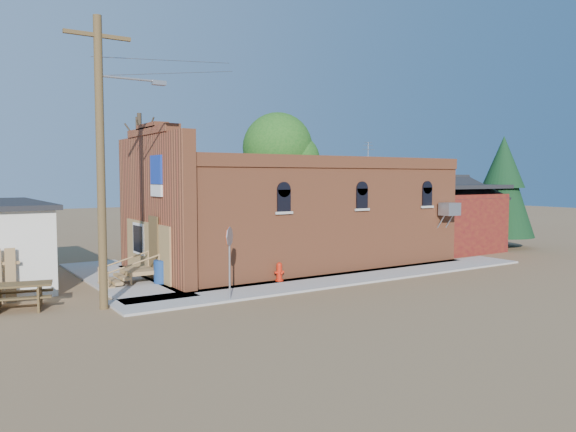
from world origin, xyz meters
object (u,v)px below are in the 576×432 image
picnic_table (19,293)px  utility_pole (102,156)px  brick_bar (290,215)px  stop_sign (229,244)px  trash_barrel (161,272)px  fire_hydrant (279,272)px

picnic_table → utility_pole: bearing=-18.5°
utility_pole → picnic_table: utility_pole is taller
brick_bar → utility_pole: utility_pole is taller
stop_sign → trash_barrel: bearing=80.4°
stop_sign → picnic_table: stop_sign is taller
brick_bar → trash_barrel: brick_bar is taller
stop_sign → picnic_table: 6.71m
stop_sign → fire_hydrant: bearing=7.7°
fire_hydrant → picnic_table: bearing=-171.5°
brick_bar → picnic_table: (-12.08, -2.90, -1.81)m
trash_barrel → picnic_table: (-5.13, -1.32, 0.01)m
utility_pole → stop_sign: size_ratio=3.74×
fire_hydrant → trash_barrel: size_ratio=0.84×
brick_bar → utility_pole: size_ratio=1.82×
utility_pole → stop_sign: 4.85m
fire_hydrant → stop_sign: 3.87m
fire_hydrant → stop_sign: (-3.09, -1.80, 1.49)m
brick_bar → stop_sign: 8.18m
brick_bar → stop_sign: brick_bar is taller
fire_hydrant → trash_barrel: bearing=165.4°
utility_pole → stop_sign: bearing=-17.8°
utility_pole → fire_hydrant: size_ratio=12.27×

